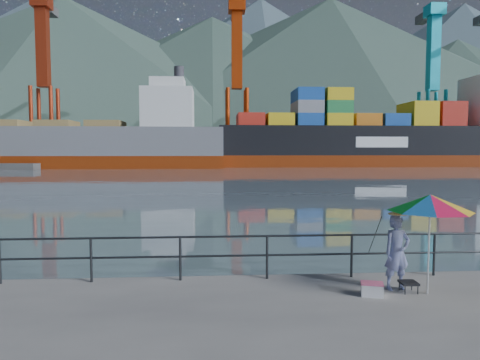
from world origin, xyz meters
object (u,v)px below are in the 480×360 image
object	(u,v)px
bulk_carrier	(82,144)
container_ship	(380,136)
fisherman	(397,252)
cooler_bag	(372,290)
beach_umbrella	(430,203)

from	to	relation	value
bulk_carrier	container_ship	distance (m)	57.19
fisherman	bulk_carrier	bearing A→B (deg)	102.19
cooler_bag	container_ship	xyz separation A→B (m)	(30.23, 75.41, 5.70)
beach_umbrella	container_ship	xyz separation A→B (m)	(29.03, 75.37, 3.93)
fisherman	beach_umbrella	bearing A→B (deg)	-41.50
container_ship	bulk_carrier	bearing A→B (deg)	-174.87
beach_umbrella	cooler_bag	bearing A→B (deg)	-177.89
fisherman	beach_umbrella	distance (m)	1.26
beach_umbrella	cooler_bag	xyz separation A→B (m)	(-1.20, -0.04, -1.77)
bulk_carrier	beach_umbrella	bearing A→B (deg)	-68.34
cooler_bag	bulk_carrier	distance (m)	75.31
beach_umbrella	cooler_bag	size ratio (longest dim) A/B	5.08
fisherman	beach_umbrella	world-z (taller)	beach_umbrella
beach_umbrella	bulk_carrier	bearing A→B (deg)	111.66
container_ship	fisherman	bearing A→B (deg)	-111.50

